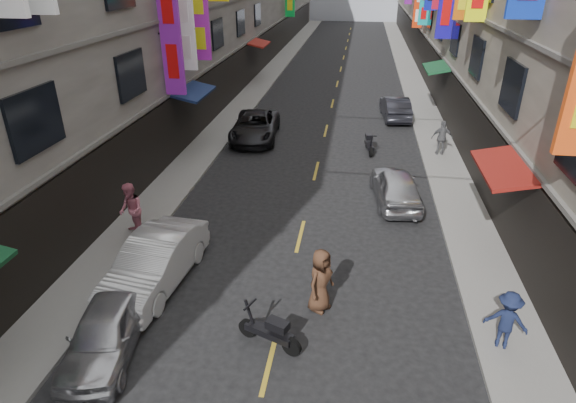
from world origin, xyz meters
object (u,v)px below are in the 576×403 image
(scooter_crossing, at_px, (270,332))
(car_left_far, at_px, (255,126))
(car_left_near, at_px, (105,331))
(pedestrian_rnear, at_px, (507,320))
(car_left_mid, at_px, (155,263))
(scooter_far_right, at_px, (369,144))
(pedestrian_rfar, at_px, (442,138))
(car_right_far, at_px, (395,108))
(car_right_mid, at_px, (396,186))
(pedestrian_crossing, at_px, (321,280))
(pedestrian_lfar, at_px, (131,210))

(scooter_crossing, relative_size, car_left_far, 0.34)
(car_left_near, height_order, pedestrian_rnear, pedestrian_rnear)
(car_left_mid, distance_m, pedestrian_rnear, 9.61)
(scooter_far_right, distance_m, pedestrian_rnear, 13.98)
(car_left_mid, bearing_deg, pedestrian_rfar, 56.45)
(car_right_far, distance_m, pedestrian_rfar, 6.61)
(car_right_mid, bearing_deg, car_left_far, -50.22)
(pedestrian_crossing, bearing_deg, car_left_far, 49.30)
(car_left_mid, distance_m, pedestrian_crossing, 4.94)
(car_left_mid, distance_m, car_right_far, 20.05)
(scooter_far_right, distance_m, car_right_far, 6.39)
(scooter_far_right, height_order, pedestrian_crossing, pedestrian_crossing)
(scooter_crossing, relative_size, car_left_near, 0.46)
(scooter_crossing, height_order, car_left_far, car_left_far)
(pedestrian_lfar, bearing_deg, car_right_mid, 73.21)
(car_left_far, bearing_deg, car_right_mid, -48.12)
(car_left_mid, relative_size, car_right_mid, 1.11)
(car_right_far, bearing_deg, car_left_mid, 61.54)
(car_right_far, bearing_deg, pedestrian_lfar, 53.44)
(car_right_far, bearing_deg, pedestrian_rnear, 89.40)
(pedestrian_rfar, relative_size, pedestrian_crossing, 0.92)
(car_left_mid, bearing_deg, car_left_near, -86.56)
(car_left_near, bearing_deg, pedestrian_crossing, 16.95)
(scooter_far_right, height_order, car_left_mid, car_left_mid)
(pedestrian_rfar, bearing_deg, pedestrian_rnear, 85.99)
(car_right_mid, xyz_separation_m, pedestrian_crossing, (-2.40, -7.07, 0.24))
(scooter_far_right, bearing_deg, scooter_crossing, 72.21)
(car_right_far, distance_m, pedestrian_rnear, 19.85)
(pedestrian_crossing, bearing_deg, car_right_mid, 11.75)
(car_left_far, bearing_deg, scooter_far_right, -15.52)
(car_left_near, relative_size, pedestrian_rnear, 2.36)
(car_left_mid, height_order, pedestrian_rnear, pedestrian_rnear)
(car_left_far, relative_size, pedestrian_lfar, 2.63)
(scooter_crossing, distance_m, pedestrian_crossing, 2.03)
(scooter_far_right, bearing_deg, car_left_near, 59.09)
(car_right_far, height_order, pedestrian_rnear, pedestrian_rnear)
(pedestrian_crossing, bearing_deg, pedestrian_rfar, 9.24)
(pedestrian_crossing, bearing_deg, car_left_near, 146.23)
(car_right_far, relative_size, pedestrian_lfar, 2.16)
(pedestrian_lfar, distance_m, pedestrian_crossing, 7.33)
(scooter_crossing, height_order, pedestrian_lfar, pedestrian_lfar)
(car_right_mid, bearing_deg, car_right_far, -99.36)
(car_right_mid, bearing_deg, scooter_crossing, 61.60)
(scooter_crossing, relative_size, car_right_far, 0.41)
(car_left_mid, relative_size, pedestrian_rnear, 2.90)
(pedestrian_rfar, bearing_deg, car_right_far, -76.13)
(car_left_mid, height_order, car_right_mid, car_left_mid)
(car_left_near, relative_size, car_right_far, 0.89)
(scooter_crossing, xyz_separation_m, pedestrian_rfar, (5.98, 14.18, 0.54))
(car_right_far, relative_size, pedestrian_crossing, 2.22)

